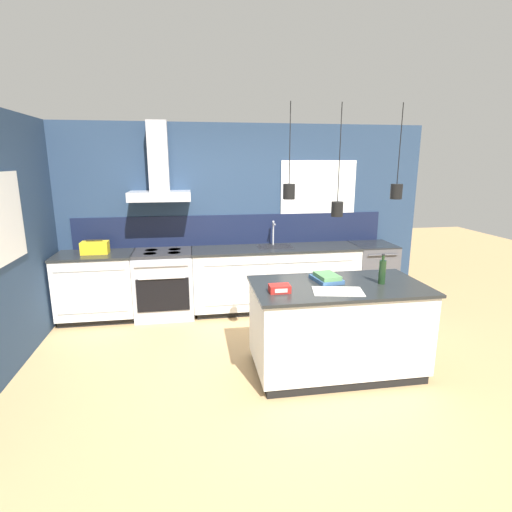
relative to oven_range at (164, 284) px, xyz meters
name	(u,v)px	position (x,y,z in m)	size (l,w,h in m)	color
ground_plane	(256,370)	(1.00, -1.69, -0.46)	(16.00, 16.00, 0.00)	tan
wall_back	(229,214)	(0.94, 0.31, 0.90)	(5.60, 2.26, 2.60)	navy
wall_left	(11,240)	(-1.43, -0.99, 0.85)	(0.08, 3.80, 2.60)	navy
counter_run_left	(97,286)	(-0.88, 0.01, 0.01)	(0.99, 0.64, 0.91)	black
counter_run_sink	(275,278)	(1.55, 0.01, 0.01)	(2.34, 0.64, 1.26)	black
oven_range	(164,284)	(0.00, 0.00, 0.00)	(0.78, 0.66, 0.91)	#B5B5BA
dishwasher	(371,274)	(3.01, 0.00, 0.00)	(0.58, 0.65, 0.91)	#4C4C51
kitchen_island	(337,327)	(1.80, -1.80, 0.00)	(1.69, 0.92, 0.91)	black
bottle_on_island	(382,271)	(2.23, -1.83, 0.58)	(0.07, 0.07, 0.30)	#193319
book_stack	(327,278)	(1.72, -1.67, 0.49)	(0.28, 0.36, 0.08)	#335684
red_supply_box	(280,289)	(1.17, -1.93, 0.49)	(0.19, 0.14, 0.07)	red
paper_pile	(338,291)	(1.71, -2.00, 0.46)	(0.50, 0.36, 0.01)	silver
yellow_toolbox	(95,248)	(-0.86, 0.00, 0.54)	(0.34, 0.18, 0.19)	gold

